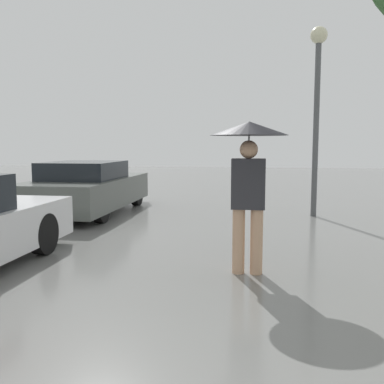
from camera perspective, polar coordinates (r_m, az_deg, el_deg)
The scene contains 3 objects.
pedestrian at distance 5.26m, azimuth 7.57°, elevation 4.34°, with size 0.95×0.95×1.88m.
parked_car_farthest at distance 10.41m, azimuth -13.77°, elevation 0.50°, with size 1.81×4.22×1.21m.
street_lamp at distance 10.00m, azimuth 16.36°, elevation 13.20°, with size 0.37×0.37×4.14m.
Camera 1 is at (0.58, -0.86, 1.60)m, focal length 40.00 mm.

